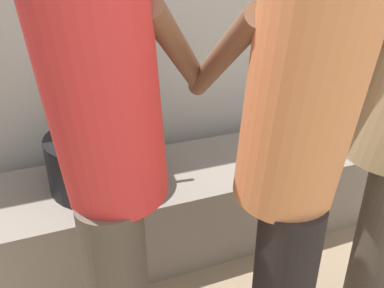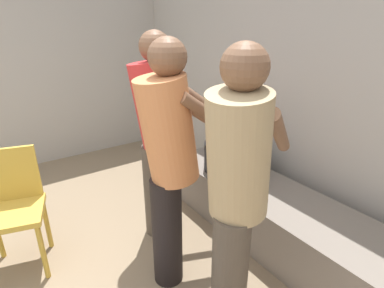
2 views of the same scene
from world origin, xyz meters
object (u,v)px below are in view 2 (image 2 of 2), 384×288
at_px(cook_in_red_shirt, 157,128).
at_px(chair_yellow, 12,205).
at_px(cooking_pot_main, 232,156).
at_px(cook_in_orange_shirt, 169,157).
at_px(cook_in_tan_shirt, 237,188).

relative_size(cook_in_red_shirt, chair_yellow, 1.87).
bearing_deg(chair_yellow, cooking_pot_main, 78.73).
distance_m(cook_in_red_shirt, cook_in_orange_shirt, 0.52).
xyz_separation_m(cooking_pot_main, chair_yellow, (-0.35, -1.75, -0.06)).
distance_m(cook_in_tan_shirt, cook_in_orange_shirt, 0.51).
distance_m(cooking_pot_main, cook_in_orange_shirt, 1.06).
bearing_deg(cook_in_orange_shirt, chair_yellow, -131.94).
height_order(cooking_pot_main, cook_in_tan_shirt, cook_in_tan_shirt).
xyz_separation_m(cook_in_tan_shirt, cook_in_red_shirt, (-0.99, 0.10, 0.02)).
relative_size(cook_in_tan_shirt, cook_in_orange_shirt, 1.00).
xyz_separation_m(cook_in_orange_shirt, chair_yellow, (-0.76, -0.85, -0.44)).
bearing_deg(cooking_pot_main, cook_in_tan_shirt, -41.80).
height_order(cooking_pot_main, chair_yellow, cooking_pot_main).
relative_size(cooking_pot_main, cook_in_red_shirt, 0.43).
xyz_separation_m(cooking_pot_main, cook_in_orange_shirt, (0.41, -0.90, 0.37)).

